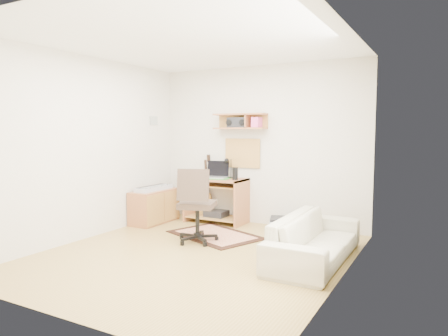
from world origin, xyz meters
The scene contains 22 objects.
floor centered at (0.00, 0.00, -0.01)m, with size 3.60×4.00×0.01m, color #AB8B47.
ceiling centered at (0.00, 0.00, 2.60)m, with size 3.60×4.00×0.01m, color white.
back_wall centered at (0.00, 2.00, 1.30)m, with size 3.60×0.01×2.60m, color beige.
left_wall centered at (-1.80, 0.00, 1.30)m, with size 0.01×4.00×2.60m, color beige.
right_wall centered at (1.80, 0.00, 1.30)m, with size 0.01×4.00×2.60m, color beige.
wall_shelf centered at (-0.30, 1.88, 1.70)m, with size 0.90×0.25×0.26m, color #A8653B.
cork_board centered at (-0.30, 1.98, 1.17)m, with size 0.64×0.03×0.49m, color #A78A53.
wall_photo centered at (-1.79, 1.50, 1.72)m, with size 0.02×0.20×0.15m, color #4C8CBF.
desk centered at (-0.67, 1.73, 0.38)m, with size 1.00×0.55×0.75m, color #A8653B, non-canonical shape.
laptop centered at (-0.67, 1.71, 0.90)m, with size 0.38×0.38×0.29m, color silver, non-canonical shape.
speaker centered at (-0.29, 1.68, 0.85)m, with size 0.09×0.09×0.20m, color black.
desk_lamp centered at (-0.46, 1.87, 0.92)m, with size 0.11×0.11×0.33m, color black, non-canonical shape.
pencil_cup centered at (-0.35, 1.83, 0.79)m, with size 0.06×0.06×0.09m, color #373FA5.
boombox centered at (-0.34, 1.87, 1.68)m, with size 0.33×0.15×0.17m, color black.
rug centered at (-0.24, 0.95, 0.01)m, with size 1.32×0.88×0.02m, color beige.
task_chair centered at (-0.29, 0.53, 0.53)m, with size 0.54×0.54×1.05m, color #392C22, non-canonical shape.
cabinet centered at (-1.58, 1.21, 0.28)m, with size 0.40×0.90×0.55m, color #A8653B.
music_keyboard centered at (-1.58, 1.21, 0.58)m, with size 0.23×0.75×0.07m, color #B2B5BA.
guitar centered at (-0.96, 1.86, 0.57)m, with size 0.30×0.19×1.14m, color #B28436, non-canonical shape.
waste_basket centered at (-1.65, 1.20, 0.15)m, with size 0.25×0.25×0.30m, color white.
printer centered at (0.57, 1.73, 0.09)m, with size 0.50×0.39×0.19m, color #A5A8AA.
sofa centered at (1.38, 0.51, 0.36)m, with size 1.82×0.53×0.71m, color #BBB294.
Camera 1 is at (2.73, -4.24, 1.55)m, focal length 33.02 mm.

